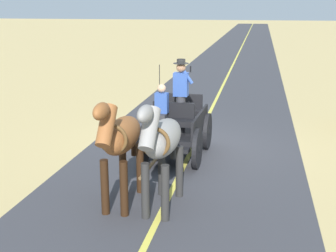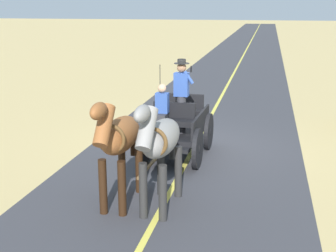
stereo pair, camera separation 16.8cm
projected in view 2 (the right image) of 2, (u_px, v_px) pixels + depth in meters
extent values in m
plane|color=tan|center=(194.00, 147.00, 12.22)|extent=(200.00, 200.00, 0.00)
cube|color=#38383D|center=(194.00, 147.00, 12.22)|extent=(5.62, 160.00, 0.01)
cube|color=#DBCC4C|center=(194.00, 147.00, 12.21)|extent=(0.12, 160.00, 0.00)
cube|color=black|center=(178.00, 131.00, 11.39)|extent=(1.29, 2.25, 0.12)
cube|color=black|center=(201.00, 121.00, 11.18)|extent=(0.14, 2.09, 0.44)
cube|color=black|center=(156.00, 119.00, 11.46)|extent=(0.14, 2.09, 0.44)
cube|color=black|center=(166.00, 149.00, 10.28)|extent=(1.09, 0.28, 0.08)
cube|color=black|center=(188.00, 126.00, 12.56)|extent=(0.73, 0.23, 0.06)
cube|color=black|center=(172.00, 122.00, 10.72)|extent=(1.03, 0.40, 0.14)
cube|color=black|center=(174.00, 111.00, 10.84)|extent=(1.02, 0.12, 0.44)
cube|color=black|center=(183.00, 112.00, 11.75)|extent=(1.03, 0.40, 0.14)
cube|color=black|center=(184.00, 102.00, 11.86)|extent=(1.02, 0.12, 0.44)
cylinder|color=black|center=(198.00, 149.00, 10.56)|extent=(0.14, 0.96, 0.96)
cylinder|color=black|center=(198.00, 149.00, 10.56)|extent=(0.13, 0.22, 0.21)
cylinder|color=black|center=(144.00, 144.00, 10.88)|extent=(0.14, 0.96, 0.96)
cylinder|color=black|center=(144.00, 144.00, 10.88)|extent=(0.13, 0.22, 0.21)
cylinder|color=black|center=(209.00, 131.00, 12.00)|extent=(0.14, 0.96, 0.96)
cylinder|color=black|center=(209.00, 131.00, 12.00)|extent=(0.13, 0.22, 0.21)
cylinder|color=black|center=(162.00, 128.00, 12.31)|extent=(0.14, 0.96, 0.96)
cylinder|color=black|center=(162.00, 128.00, 12.31)|extent=(0.13, 0.22, 0.21)
cylinder|color=brown|center=(153.00, 161.00, 9.35)|extent=(0.15, 2.00, 0.07)
cylinder|color=black|center=(160.00, 92.00, 10.62)|extent=(0.02, 0.02, 1.30)
cylinder|color=#2D2D33|center=(181.00, 114.00, 10.91)|extent=(0.22, 0.22, 0.90)
cube|color=#2D4C99|center=(181.00, 84.00, 10.72)|extent=(0.35, 0.23, 0.56)
sphere|color=#9E7051|center=(182.00, 68.00, 10.62)|extent=(0.22, 0.22, 0.22)
cylinder|color=black|center=(182.00, 63.00, 10.59)|extent=(0.36, 0.36, 0.01)
cylinder|color=black|center=(182.00, 61.00, 10.58)|extent=(0.20, 0.20, 0.10)
cylinder|color=#2D4C99|center=(189.00, 77.00, 10.59)|extent=(0.26, 0.09, 0.32)
cube|color=black|center=(191.00, 69.00, 10.51)|extent=(0.02, 0.07, 0.14)
cube|color=#2D2D33|center=(161.00, 117.00, 10.64)|extent=(0.29, 0.33, 0.14)
cube|color=#2D4C99|center=(162.00, 103.00, 10.67)|extent=(0.31, 0.21, 0.48)
sphere|color=tan|center=(162.00, 88.00, 10.58)|extent=(0.20, 0.20, 0.20)
ellipsoid|color=gray|center=(162.00, 138.00, 8.30)|extent=(0.65, 1.59, 0.64)
cylinder|color=#272726|center=(163.00, 193.00, 7.97)|extent=(0.15, 0.15, 1.05)
cylinder|color=#272726|center=(143.00, 191.00, 8.07)|extent=(0.15, 0.15, 1.05)
cylinder|color=#272726|center=(178.00, 172.00, 8.98)|extent=(0.15, 0.15, 1.05)
cylinder|color=#272726|center=(161.00, 170.00, 9.08)|extent=(0.15, 0.15, 1.05)
cylinder|color=gray|center=(147.00, 129.00, 7.42)|extent=(0.30, 0.66, 0.73)
ellipsoid|color=gray|center=(142.00, 114.00, 7.13)|extent=(0.25, 0.55, 0.28)
cube|color=#272726|center=(147.00, 126.00, 7.43)|extent=(0.09, 0.51, 0.56)
cylinder|color=#272726|center=(172.00, 142.00, 9.07)|extent=(0.11, 0.11, 0.70)
torus|color=brown|center=(152.00, 142.00, 7.78)|extent=(0.55, 0.10, 0.55)
ellipsoid|color=brown|center=(121.00, 135.00, 8.50)|extent=(0.57, 1.56, 0.64)
cylinder|color=black|center=(122.00, 189.00, 8.17)|extent=(0.15, 0.15, 1.05)
cylinder|color=black|center=(103.00, 187.00, 8.24)|extent=(0.15, 0.15, 1.05)
cylinder|color=black|center=(139.00, 168.00, 9.19)|extent=(0.15, 0.15, 1.05)
cylinder|color=black|center=(122.00, 167.00, 9.27)|extent=(0.15, 0.15, 1.05)
cylinder|color=brown|center=(104.00, 126.00, 7.60)|extent=(0.27, 0.65, 0.73)
ellipsoid|color=brown|center=(99.00, 111.00, 7.32)|extent=(0.22, 0.54, 0.28)
cube|color=black|center=(104.00, 123.00, 7.61)|extent=(0.06, 0.50, 0.56)
cylinder|color=black|center=(133.00, 139.00, 9.28)|extent=(0.11, 0.11, 0.70)
torus|color=brown|center=(111.00, 139.00, 7.96)|extent=(0.55, 0.07, 0.55)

